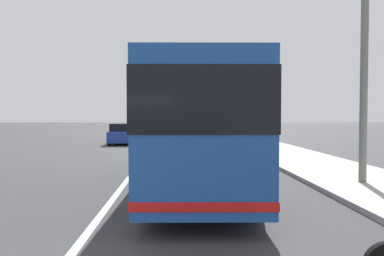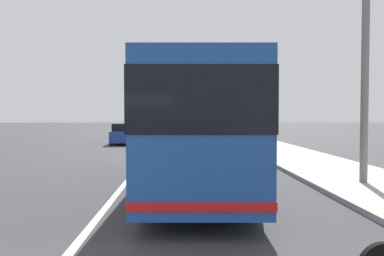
{
  "view_description": "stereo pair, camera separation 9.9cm",
  "coord_description": "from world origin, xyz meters",
  "px_view_note": "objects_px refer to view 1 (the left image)",
  "views": [
    {
      "loc": [
        -2.28,
        -1.56,
        2.07
      ],
      "look_at": [
        7.96,
        -2.0,
        1.73
      ],
      "focal_mm": 35.41,
      "sensor_mm": 36.0,
      "label": 1
    },
    {
      "loc": [
        -2.28,
        -1.66,
        2.07
      ],
      "look_at": [
        7.96,
        -2.0,
        1.73
      ],
      "focal_mm": 35.41,
      "sensor_mm": 36.0,
      "label": 2
    }
  ],
  "objects_px": {
    "coach_bus": "(197,122)",
    "car_side_street": "(123,134)",
    "utility_pole": "(365,33)",
    "car_ahead_same_lane": "(179,129)"
  },
  "relations": [
    {
      "from": "coach_bus",
      "to": "car_side_street",
      "type": "relative_size",
      "value": 2.53
    },
    {
      "from": "car_side_street",
      "to": "utility_pole",
      "type": "relative_size",
      "value": 0.46
    },
    {
      "from": "car_ahead_same_lane",
      "to": "car_side_street",
      "type": "bearing_deg",
      "value": 155.6
    },
    {
      "from": "coach_bus",
      "to": "car_ahead_same_lane",
      "type": "xyz_separation_m",
      "value": [
        26.06,
        0.28,
        -1.14
      ]
    },
    {
      "from": "car_ahead_same_lane",
      "to": "car_side_street",
      "type": "height_order",
      "value": "car_ahead_same_lane"
    },
    {
      "from": "utility_pole",
      "to": "coach_bus",
      "type": "bearing_deg",
      "value": 85.76
    },
    {
      "from": "car_ahead_same_lane",
      "to": "utility_pole",
      "type": "relative_size",
      "value": 0.47
    },
    {
      "from": "coach_bus",
      "to": "car_side_street",
      "type": "bearing_deg",
      "value": 17.15
    },
    {
      "from": "coach_bus",
      "to": "car_ahead_same_lane",
      "type": "bearing_deg",
      "value": 2.64
    },
    {
      "from": "car_ahead_same_lane",
      "to": "car_side_street",
      "type": "relative_size",
      "value": 1.04
    }
  ]
}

